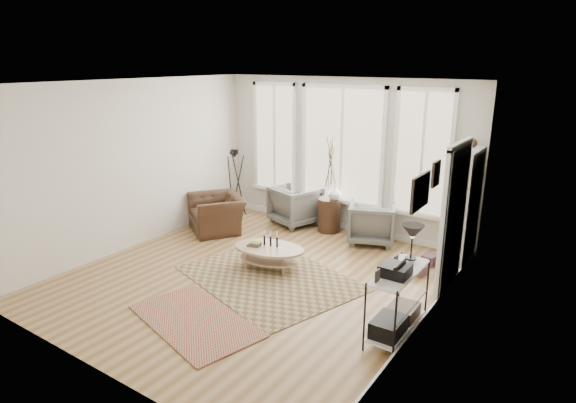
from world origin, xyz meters
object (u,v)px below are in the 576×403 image
Objects in this scene: coffee_table at (269,252)px; accent_chair at (217,213)px; armchair_right at (372,222)px; side_table at (330,187)px; low_shelf at (398,296)px; armchair_left at (296,205)px; bookcase at (464,209)px.

coffee_table is 1.20× the size of accent_chair.
armchair_right is 1.06m from side_table.
low_shelf is 4.25m from armchair_left.
coffee_table is 2.16m from armchair_right.
armchair_left is 1.58m from accent_chair.
side_table is at bearing 66.83° from accent_chair.
bookcase is 2.54m from side_table.
bookcase is 2.40× the size of armchair_left.
armchair_left is (-0.83, 2.06, 0.11)m from coffee_table.
side_table is at bearing 131.99° from low_shelf.
bookcase reaches higher than coffee_table.
armchair_left reaches higher than coffee_table.
armchair_left is (-3.24, 2.75, -0.12)m from low_shelf.
low_shelf is 1.52× the size of armchair_left.
side_table is 1.73× the size of accent_chair.
armchair_right is at bearing 174.84° from bookcase.
side_table is at bearing 91.70° from coffee_table.
accent_chair is (-2.74, -1.10, -0.03)m from armchair_right.
coffee_table is 2.22m from armchair_left.
bookcase reaches higher than side_table.
low_shelf reaches higher than accent_chair.
accent_chair is (-1.82, -1.18, -0.54)m from side_table.
side_table reaches higher than coffee_table.
armchair_right is (-1.55, 2.66, -0.14)m from low_shelf.
armchair_left is at bearing 180.00° from side_table.
bookcase is 1.58× the size of low_shelf.
bookcase is 1.71m from armchair_right.
armchair_right is (1.70, -0.08, -0.02)m from armchair_left.
low_shelf is at bearing -15.96° from coffee_table.
side_table is (0.77, 0.00, 0.49)m from armchair_left.
armchair_right is at bearing -163.61° from armchair_left.
low_shelf is 4.57m from accent_chair.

